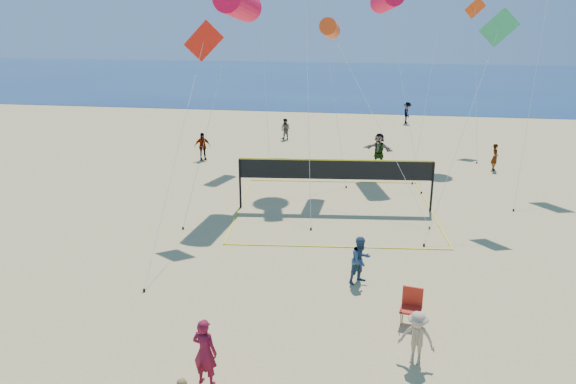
# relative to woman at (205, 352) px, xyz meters

# --- Properties ---
(ground) EXTENTS (120.00, 120.00, 0.00)m
(ground) POSITION_rel_woman_xyz_m (2.74, 1.13, -0.88)
(ground) COLOR tan
(ground) RESTS_ON ground
(ocean) EXTENTS (140.00, 50.00, 0.03)m
(ocean) POSITION_rel_woman_xyz_m (2.74, 63.13, -0.86)
(ocean) COLOR navy
(ocean) RESTS_ON ground
(woman) EXTENTS (0.72, 0.56, 1.75)m
(woman) POSITION_rel_woman_xyz_m (0.00, 0.00, 0.00)
(woman) COLOR maroon
(woman) RESTS_ON ground
(bystander_a) EXTENTS (0.99, 0.98, 1.62)m
(bystander_a) POSITION_rel_woman_xyz_m (3.51, 5.95, -0.07)
(bystander_a) COLOR navy
(bystander_a) RESTS_ON ground
(bystander_b) EXTENTS (1.06, 0.79, 1.46)m
(bystander_b) POSITION_rel_woman_xyz_m (5.07, 1.64, -0.15)
(bystander_b) COLOR tan
(bystander_b) RESTS_ON ground
(far_person_0) EXTENTS (1.05, 0.84, 1.67)m
(far_person_0) POSITION_rel_woman_xyz_m (-6.45, 20.69, -0.04)
(far_person_0) COLOR gray
(far_person_0) RESTS_ON ground
(far_person_1) EXTENTS (1.87, 1.21, 1.93)m
(far_person_1) POSITION_rel_woman_xyz_m (4.07, 20.89, 0.09)
(far_person_1) COLOR gray
(far_person_1) RESTS_ON ground
(far_person_2) EXTENTS (0.38, 0.57, 1.53)m
(far_person_2) POSITION_rel_woman_xyz_m (10.55, 20.98, -0.11)
(far_person_2) COLOR gray
(far_person_2) RESTS_ON ground
(far_person_3) EXTENTS (0.89, 0.81, 1.48)m
(far_person_3) POSITION_rel_woman_xyz_m (-2.38, 27.00, -0.14)
(far_person_3) COLOR gray
(far_person_3) RESTS_ON ground
(far_person_4) EXTENTS (0.74, 1.15, 1.69)m
(far_person_4) POSITION_rel_woman_xyz_m (6.29, 34.36, -0.03)
(far_person_4) COLOR gray
(far_person_4) RESTS_ON ground
(camp_chair) EXTENTS (0.68, 0.80, 1.21)m
(camp_chair) POSITION_rel_woman_xyz_m (5.05, 3.59, -0.26)
(camp_chair) COLOR #B22314
(camp_chair) RESTS_ON ground
(volleyball_net) EXTENTS (9.61, 9.48, 2.36)m
(volleyball_net) POSITION_rel_woman_xyz_m (2.13, 13.01, 0.73)
(volleyball_net) COLOR black
(volleyball_net) RESTS_ON ground
(kite_0) EXTENTS (2.23, 6.53, 9.81)m
(kite_0) POSITION_rel_woman_xyz_m (-2.49, 14.46, 8.07)
(kite_0) COLOR #FF0A38
(kite_0) RESTS_ON ground
(kite_2) EXTENTS (5.32, 7.12, 8.35)m
(kite_2) POSITION_rel_woman_xyz_m (1.39, 17.27, 6.92)
(kite_2) COLOR #F24914
(kite_2) RESTS_ON ground
(kite_3) EXTENTS (1.66, 6.95, 8.31)m
(kite_3) POSITION_rel_woman_xyz_m (-3.09, 10.60, 6.20)
(kite_3) COLOR red
(kite_3) RESTS_ON ground
(kite_4) EXTENTS (3.61, 5.09, 8.78)m
(kite_4) POSITION_rel_woman_xyz_m (8.50, 13.81, 6.65)
(kite_4) COLOR #2CAB62
(kite_4) RESTS_ON ground
(kite_9) EXTENTS (1.38, 5.53, 9.49)m
(kite_9) POSITION_rel_woman_xyz_m (9.73, 27.29, 7.26)
(kite_9) COLOR #F24914
(kite_9) RESTS_ON ground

